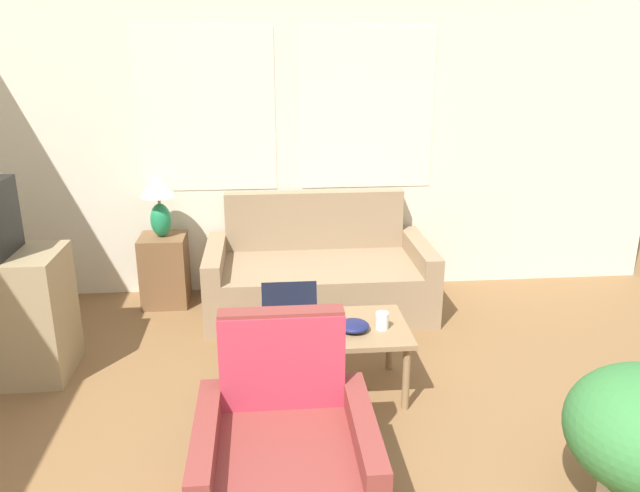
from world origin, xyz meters
The scene contains 10 objects.
wall_back centered at (0.00, 3.97, 1.31)m, with size 6.27×0.06×2.60m.
couch centered at (0.12, 3.50, 0.26)m, with size 1.78×0.93×0.89m.
armchair centered at (-0.23, 1.11, 0.27)m, with size 0.78×0.76×0.91m.
side_table centered at (-1.13, 3.68, 0.29)m, with size 0.37×0.37×0.58m.
table_lamp centered at (-1.13, 3.68, 0.91)m, with size 0.29×0.29×0.51m.
coffee_table centered at (0.03, 2.18, 0.39)m, with size 1.05×0.59×0.44m.
laptop centered at (-0.16, 2.18, 0.49)m, with size 0.34×0.30×0.25m.
cup_navy centered at (0.39, 2.12, 0.49)m, with size 0.08×0.08×0.10m.
snack_bowl centered at (0.21, 2.11, 0.47)m, with size 0.19×0.19×0.06m.
tv_remote centered at (0.12, 2.31, 0.45)m, with size 0.12×0.15×0.02m.
Camera 1 is at (-0.30, -1.24, 2.07)m, focal length 35.00 mm.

